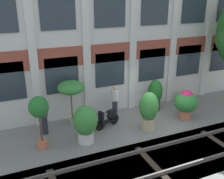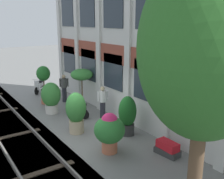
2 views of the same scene
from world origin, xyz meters
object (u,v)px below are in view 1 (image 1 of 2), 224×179
(potted_plant_stone_basin, at_px, (85,123))
(resident_by_doorway, at_px, (115,100))
(potted_plant_low_pan, at_px, (71,89))
(potted_plant_square_trough, at_px, (186,99))
(potted_plant_ribbed_drum, at_px, (155,94))
(potted_plant_fluted_column, at_px, (186,102))
(resident_watching_tracks, at_px, (44,115))
(potted_plant_tall_urn, at_px, (39,111))
(scooter_second_parked, at_px, (108,118))
(potted_plant_glazed_jar, at_px, (149,110))

(potted_plant_stone_basin, height_order, resident_by_doorway, potted_plant_stone_basin)
(potted_plant_low_pan, xyz_separation_m, potted_plant_square_trough, (6.54, -0.11, -1.51))
(potted_plant_stone_basin, distance_m, potted_plant_square_trough, 6.73)
(potted_plant_low_pan, relative_size, potted_plant_stone_basin, 1.31)
(potted_plant_ribbed_drum, distance_m, potted_plant_fluted_column, 1.68)
(potted_plant_stone_basin, bearing_deg, resident_by_doorway, 40.23)
(potted_plant_ribbed_drum, bearing_deg, potted_plant_stone_basin, -159.67)
(resident_watching_tracks, bearing_deg, potted_plant_low_pan, 43.86)
(potted_plant_low_pan, relative_size, potted_plant_fluted_column, 1.42)
(potted_plant_low_pan, relative_size, potted_plant_tall_urn, 0.97)
(potted_plant_low_pan, relative_size, scooter_second_parked, 1.59)
(potted_plant_ribbed_drum, xyz_separation_m, potted_plant_tall_urn, (-6.03, -1.31, 0.72))
(potted_plant_ribbed_drum, height_order, resident_by_doorway, potted_plant_ribbed_drum)
(potted_plant_ribbed_drum, distance_m, resident_by_doorway, 2.20)
(potted_plant_square_trough, distance_m, resident_watching_tracks, 7.94)
(potted_plant_glazed_jar, xyz_separation_m, potted_plant_low_pan, (-2.99, 1.89, 0.79))
(potted_plant_tall_urn, relative_size, potted_plant_square_trough, 2.33)
(potted_plant_ribbed_drum, bearing_deg, potted_plant_square_trough, 3.36)
(potted_plant_stone_basin, relative_size, resident_watching_tracks, 0.99)
(potted_plant_low_pan, distance_m, potted_plant_square_trough, 6.72)
(potted_plant_tall_urn, bearing_deg, potted_plant_low_pan, 42.91)
(resident_by_doorway, bearing_deg, potted_plant_low_pan, -173.81)
(potted_plant_ribbed_drum, xyz_separation_m, potted_plant_low_pan, (-4.37, 0.23, 0.87))
(potted_plant_square_trough, xyz_separation_m, resident_watching_tracks, (-7.90, -0.35, 0.63))
(scooter_second_parked, bearing_deg, resident_by_doorway, -148.32)
(potted_plant_fluted_column, relative_size, potted_plant_square_trough, 1.59)
(potted_plant_glazed_jar, distance_m, potted_plant_tall_urn, 4.71)
(potted_plant_square_trough, bearing_deg, potted_plant_low_pan, 179.07)
(potted_plant_ribbed_drum, relative_size, potted_plant_fluted_column, 1.12)
(potted_plant_fluted_column, bearing_deg, potted_plant_ribbed_drum, 119.90)
(potted_plant_ribbed_drum, bearing_deg, potted_plant_tall_urn, -167.74)
(potted_plant_ribbed_drum, height_order, resident_watching_tracks, potted_plant_ribbed_drum)
(scooter_second_parked, height_order, resident_by_doorway, resident_by_doorway)
(potted_plant_fluted_column, bearing_deg, potted_plant_square_trough, 49.80)
(potted_plant_fluted_column, xyz_separation_m, potted_plant_stone_basin, (-5.14, -0.14, 0.03))
(potted_plant_low_pan, height_order, scooter_second_parked, potted_plant_low_pan)
(potted_plant_low_pan, xyz_separation_m, scooter_second_parked, (1.44, -0.97, -1.31))
(potted_plant_fluted_column, distance_m, resident_watching_tracks, 6.68)
(potted_plant_fluted_column, bearing_deg, potted_plant_stone_basin, -178.46)
(potted_plant_tall_urn, distance_m, resident_watching_tracks, 1.34)
(potted_plant_ribbed_drum, distance_m, potted_plant_tall_urn, 6.21)
(potted_plant_fluted_column, xyz_separation_m, resident_by_doorway, (-3.03, 1.64, 0.00))
(potted_plant_fluted_column, distance_m, potted_plant_square_trough, 2.16)
(potted_plant_low_pan, distance_m, resident_by_doorway, 2.35)
(potted_plant_low_pan, distance_m, scooter_second_parked, 2.17)
(resident_by_doorway, relative_size, resident_watching_tracks, 0.99)
(potted_plant_tall_urn, relative_size, resident_by_doorway, 1.37)
(potted_plant_square_trough, distance_m, resident_by_doorway, 4.42)
(potted_plant_square_trough, bearing_deg, potted_plant_tall_urn, -170.06)
(potted_plant_square_trough, bearing_deg, resident_by_doorway, 179.23)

